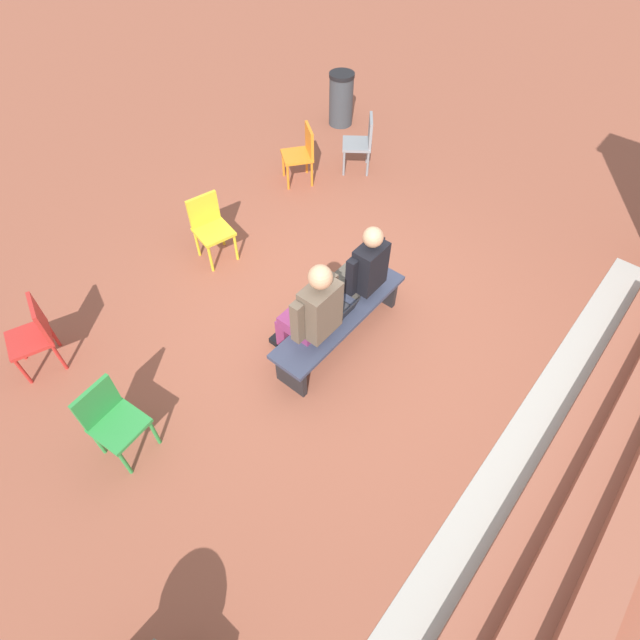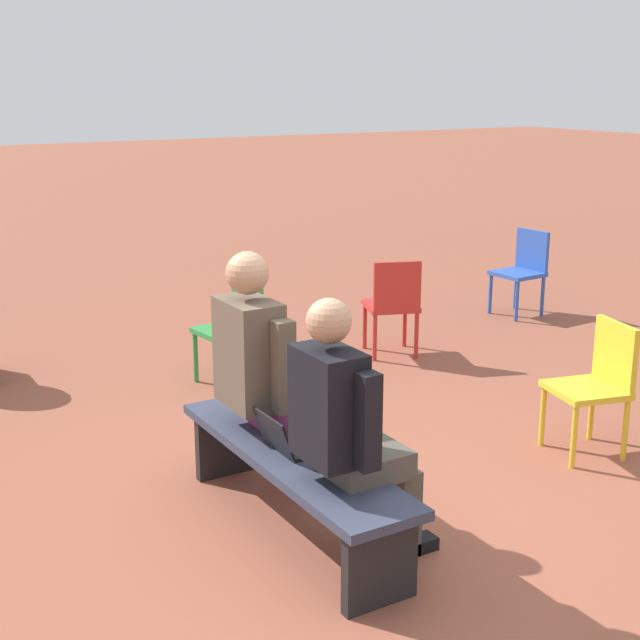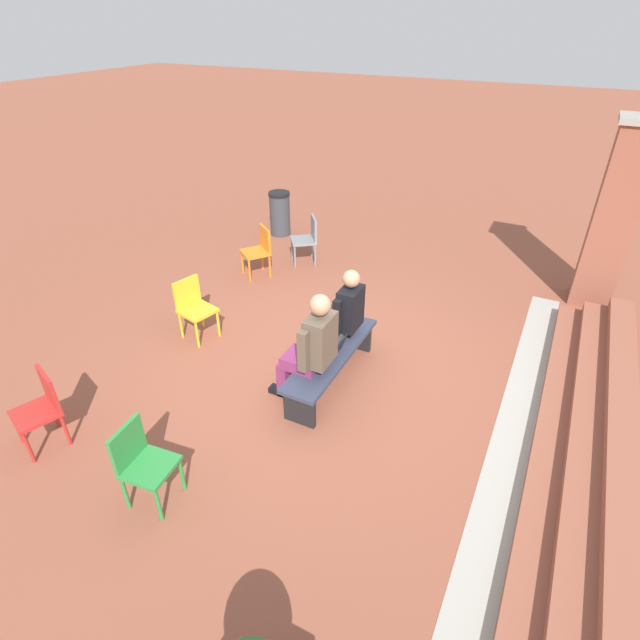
% 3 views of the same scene
% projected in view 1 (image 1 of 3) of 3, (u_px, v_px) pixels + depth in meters
% --- Properties ---
extents(ground_plane, '(60.00, 60.00, 0.00)m').
position_uv_depth(ground_plane, '(334.00, 320.00, 5.79)').
color(ground_plane, brown).
extents(concrete_strip, '(6.75, 0.40, 0.01)m').
position_uv_depth(concrete_strip, '(517.00, 453.00, 4.72)').
color(concrete_strip, '#A8A399').
rests_on(concrete_strip, ground).
extents(brick_steps, '(5.95, 0.90, 0.45)m').
position_uv_depth(brick_steps, '(604.00, 497.00, 4.28)').
color(brick_steps, '#93513D').
rests_on(brick_steps, ground).
extents(bench, '(1.80, 0.44, 0.45)m').
position_uv_depth(bench, '(340.00, 319.00, 5.34)').
color(bench, '#33384C').
rests_on(bench, ground).
extents(person_student, '(0.54, 0.68, 1.34)m').
position_uv_depth(person_student, '(361.00, 271.00, 5.30)').
color(person_student, '#4C473D').
rests_on(person_student, ground).
extents(person_adult, '(0.59, 0.75, 1.42)m').
position_uv_depth(person_adult, '(311.00, 313.00, 4.88)').
color(person_adult, '#7F2D5B').
rests_on(person_adult, ground).
extents(laptop, '(0.32, 0.29, 0.21)m').
position_uv_depth(laptop, '(341.00, 311.00, 5.22)').
color(laptop, black).
rests_on(laptop, bench).
extents(plastic_chair_far_left, '(0.54, 0.54, 0.84)m').
position_uv_depth(plastic_chair_far_left, '(35.00, 333.00, 5.06)').
color(plastic_chair_far_left, red).
rests_on(plastic_chair_far_left, ground).
extents(plastic_chair_near_bench_right, '(0.59, 0.59, 0.84)m').
position_uv_depth(plastic_chair_near_bench_right, '(302.00, 151.00, 7.24)').
color(plastic_chair_near_bench_right, orange).
rests_on(plastic_chair_near_bench_right, ground).
extents(plastic_chair_mid_courtyard, '(0.46, 0.46, 0.84)m').
position_uv_depth(plastic_chair_mid_courtyard, '(111.00, 418.00, 4.43)').
color(plastic_chair_mid_courtyard, '#2D893D').
rests_on(plastic_chair_mid_courtyard, ground).
extents(plastic_chair_far_right, '(0.59, 0.59, 0.84)m').
position_uv_depth(plastic_chair_far_right, '(362.00, 141.00, 7.44)').
color(plastic_chair_far_right, gray).
rests_on(plastic_chair_far_right, ground).
extents(plastic_chair_by_pillar, '(0.51, 0.51, 0.84)m').
position_uv_depth(plastic_chair_by_pillar, '(210.00, 225.00, 6.17)').
color(plastic_chair_by_pillar, gold).
rests_on(plastic_chair_by_pillar, ground).
extents(litter_bin, '(0.42, 0.42, 0.86)m').
position_uv_depth(litter_bin, '(341.00, 99.00, 8.38)').
color(litter_bin, '#383D42').
rests_on(litter_bin, ground).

